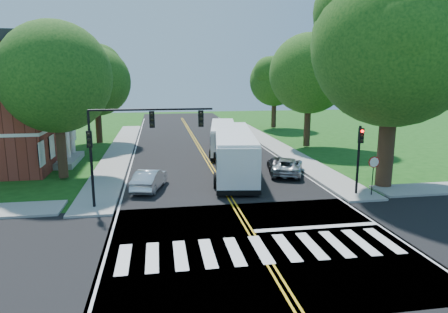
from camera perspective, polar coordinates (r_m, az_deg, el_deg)
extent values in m
plane|color=#164711|center=(18.88, 4.89, -12.46)|extent=(140.00, 140.00, 0.00)
cube|color=black|center=(35.80, -2.22, -0.86)|extent=(14.00, 96.00, 0.01)
cube|color=black|center=(18.88, 4.89, -12.44)|extent=(60.00, 12.00, 0.01)
cube|color=gold|center=(39.68, -2.96, 0.37)|extent=(0.36, 70.00, 0.01)
cube|color=silver|center=(39.52, -12.80, 0.05)|extent=(0.12, 70.00, 0.01)
cube|color=silver|center=(41.00, 6.53, 0.67)|extent=(0.12, 70.00, 0.01)
cube|color=silver|center=(18.43, 5.28, -13.03)|extent=(12.60, 3.00, 0.01)
cube|color=silver|center=(21.33, 13.09, -9.79)|extent=(6.60, 0.40, 0.01)
cube|color=gray|center=(42.56, -14.60, 0.85)|extent=(2.60, 40.00, 0.15)
cube|color=gray|center=(44.23, 7.34, 1.52)|extent=(2.60, 40.00, 0.15)
cylinder|color=#372716|center=(29.44, 22.18, 1.83)|extent=(1.10, 1.10, 6.00)
sphere|color=#406D20|center=(29.16, 23.17, 14.54)|extent=(10.80, 10.80, 10.80)
cylinder|color=#372716|center=(31.92, -22.23, 1.43)|extent=(0.70, 0.70, 4.80)
sphere|color=#406D20|center=(31.51, -22.93, 10.41)|extent=(8.00, 8.00, 8.00)
cylinder|color=#372716|center=(47.46, -17.48, 4.53)|extent=(0.70, 0.70, 4.40)
sphere|color=#406D20|center=(47.17, -17.82, 10.17)|extent=(7.60, 7.60, 7.60)
cylinder|color=#372716|center=(43.97, 11.81, 4.70)|extent=(0.70, 0.70, 5.00)
sphere|color=#406D20|center=(43.69, 12.09, 11.53)|extent=(8.40, 8.40, 8.40)
cylinder|color=#372716|center=(59.39, 7.13, 6.26)|extent=(0.70, 0.70, 4.40)
sphere|color=#406D20|center=(59.16, 7.24, 10.65)|extent=(7.20, 7.20, 7.20)
cube|color=silver|center=(37.71, -21.83, 5.72)|extent=(1.40, 6.00, 0.45)
cube|color=gray|center=(38.29, -21.37, -0.47)|extent=(1.80, 6.00, 0.50)
cylinder|color=silver|center=(35.85, -22.28, 1.71)|extent=(0.50, 0.50, 4.20)
cylinder|color=silver|center=(37.97, -21.57, 2.27)|extent=(0.50, 0.50, 4.20)
cylinder|color=silver|center=(40.10, -20.93, 2.76)|extent=(0.50, 0.50, 4.20)
cylinder|color=black|center=(24.08, -18.37, -1.58)|extent=(0.16, 0.16, 4.60)
cube|color=black|center=(23.62, -18.68, 2.36)|extent=(0.30, 0.22, 0.95)
sphere|color=black|center=(23.44, -18.78, 3.03)|extent=(0.18, 0.18, 0.18)
cylinder|color=black|center=(23.28, -10.30, 6.62)|extent=(7.00, 0.12, 0.12)
cube|color=black|center=(23.18, -10.25, 5.24)|extent=(0.30, 0.22, 0.95)
cube|color=black|center=(23.31, -3.33, 5.43)|extent=(0.30, 0.22, 0.95)
cylinder|color=black|center=(26.91, 18.62, -0.48)|extent=(0.16, 0.16, 4.40)
cube|color=black|center=(26.51, 18.99, 2.84)|extent=(0.30, 0.22, 0.95)
sphere|color=#FF0A05|center=(26.35, 19.17, 3.43)|extent=(0.18, 0.18, 0.18)
cylinder|color=black|center=(27.11, 20.45, -2.91)|extent=(0.06, 0.06, 2.20)
cylinder|color=#A50A07|center=(26.86, 20.64, -0.76)|extent=(0.76, 0.04, 0.76)
cube|color=white|center=(31.28, 1.42, 0.53)|extent=(4.56, 13.18, 3.01)
cube|color=black|center=(31.18, 1.42, 1.51)|extent=(4.51, 12.30, 1.04)
cube|color=black|center=(37.63, 0.93, 2.98)|extent=(2.67, 0.47, 1.75)
cube|color=orange|center=(37.49, 0.93, 4.47)|extent=(1.86, 0.36, 0.35)
cube|color=black|center=(31.56, 1.40, -1.85)|extent=(4.63, 13.29, 0.33)
cube|color=white|center=(31.02, 1.43, 3.37)|extent=(4.45, 12.79, 0.24)
cylinder|color=black|center=(35.78, 3.34, -0.01)|extent=(0.49, 1.09, 1.05)
cylinder|color=black|center=(35.66, -1.22, -0.03)|extent=(0.49, 1.09, 1.05)
cylinder|color=black|center=(27.82, 4.74, -3.37)|extent=(0.49, 1.09, 1.05)
cylinder|color=black|center=(27.66, -1.14, -3.42)|extent=(0.49, 1.09, 1.05)
cube|color=white|center=(40.61, -0.13, 2.68)|extent=(3.98, 11.11, 2.54)
cube|color=black|center=(40.54, -0.13, 3.33)|extent=(3.93, 10.37, 0.88)
cube|color=black|center=(46.00, -0.20, 4.12)|extent=(2.25, 0.44, 1.48)
cube|color=orange|center=(45.90, -0.20, 5.15)|extent=(1.56, 0.34, 0.30)
cube|color=black|center=(40.80, -0.13, 1.12)|extent=(4.04, 11.22, 0.28)
cube|color=white|center=(40.43, -0.13, 4.53)|extent=(3.88, 10.78, 0.20)
cylinder|color=black|center=(44.34, 1.38, 2.13)|extent=(0.43, 0.92, 0.89)
cylinder|color=black|center=(44.32, -1.73, 2.13)|extent=(0.43, 0.92, 0.89)
cylinder|color=black|center=(37.54, 1.76, 0.42)|extent=(0.43, 0.92, 0.89)
cylinder|color=black|center=(37.52, -1.91, 0.41)|extent=(0.43, 0.92, 0.89)
imported|color=silver|center=(27.66, -10.61, -3.23)|extent=(2.52, 4.53, 1.41)
imported|color=#ADB0B4|center=(31.72, 9.04, -1.36)|extent=(3.84, 5.29, 1.34)
imported|color=black|center=(32.74, 7.73, -1.08)|extent=(2.37, 4.22, 1.15)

